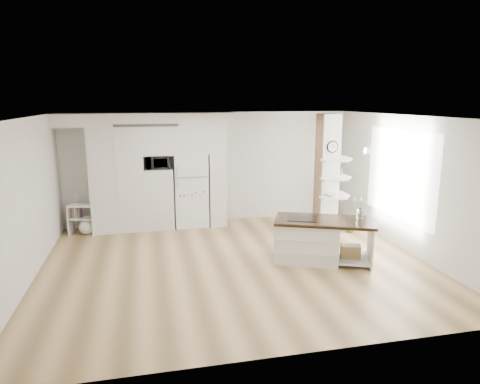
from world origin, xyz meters
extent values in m
cube|color=tan|center=(0.00, 0.00, 0.00)|extent=(7.00, 6.00, 0.01)
cube|color=white|center=(0.00, 0.00, 2.70)|extent=(7.00, 6.00, 0.04)
cube|color=silver|center=(0.00, 3.00, 1.35)|extent=(7.00, 0.04, 2.70)
cube|color=silver|center=(0.00, -3.00, 1.35)|extent=(7.00, 0.04, 2.70)
cube|color=silver|center=(-3.50, 0.00, 1.35)|extent=(0.04, 6.00, 2.70)
cube|color=silver|center=(3.50, 0.00, 1.35)|extent=(0.04, 6.00, 2.70)
cube|color=white|center=(-2.20, 2.67, 1.20)|extent=(1.20, 0.65, 2.40)
cube|color=white|center=(-1.27, 2.67, 0.71)|extent=(0.65, 0.65, 1.42)
cube|color=white|center=(-1.27, 2.67, 2.08)|extent=(0.65, 0.65, 0.65)
cube|color=white|center=(-0.53, 2.67, 2.08)|extent=(0.85, 0.65, 0.65)
cube|color=white|center=(0.10, 2.67, 1.20)|extent=(0.40, 0.65, 2.40)
cube|color=silver|center=(-1.50, 2.65, 2.55)|extent=(4.00, 0.70, 0.30)
cube|color=#262626|center=(-1.50, 2.31, 2.44)|extent=(1.40, 0.04, 0.06)
cube|color=white|center=(-0.53, 2.68, 0.88)|extent=(0.78, 0.66, 1.75)
cube|color=#B2B2B7|center=(-0.53, 2.34, 1.24)|extent=(0.78, 0.01, 0.03)
cube|color=silver|center=(2.30, 1.20, 1.35)|extent=(0.40, 0.40, 2.70)
cube|color=tan|center=(2.09, 1.20, 1.35)|extent=(0.02, 0.40, 2.70)
cube|color=tan|center=(2.30, 1.41, 1.35)|extent=(0.40, 0.02, 2.70)
cylinder|color=black|center=(2.30, 0.99, 2.02)|extent=(0.25, 0.03, 0.25)
cylinder|color=white|center=(2.30, 0.98, 2.02)|extent=(0.21, 0.01, 0.21)
plane|color=white|center=(3.48, 0.30, 1.50)|extent=(0.00, 2.40, 2.40)
cylinder|color=white|center=(1.70, 0.15, 2.12)|extent=(0.12, 0.12, 0.10)
cube|color=white|center=(1.36, -0.10, 0.38)|extent=(1.38, 1.16, 0.76)
cube|color=white|center=(2.15, -0.44, 0.10)|extent=(0.88, 0.95, 0.04)
cube|color=white|center=(2.43, -0.55, 0.38)|extent=(0.33, 0.72, 0.76)
cube|color=black|center=(1.65, -0.23, 0.79)|extent=(2.00, 1.49, 0.05)
cube|color=black|center=(1.27, -0.07, 0.82)|extent=(0.67, 0.63, 0.01)
cube|color=#9E7E4C|center=(2.11, -0.42, 0.23)|extent=(0.44, 0.39, 0.23)
cylinder|color=white|center=(2.27, -0.39, 0.92)|extent=(0.12, 0.12, 0.22)
cube|color=white|center=(-3.27, 2.57, 0.34)|extent=(0.11, 0.33, 0.69)
cube|color=white|center=(-2.73, 2.43, 0.34)|extent=(0.11, 0.33, 0.69)
cube|color=white|center=(-3.00, 2.50, 0.67)|extent=(0.64, 0.46, 0.03)
cube|color=white|center=(-3.00, 2.50, 0.37)|extent=(0.61, 0.46, 0.03)
sphere|color=white|center=(-2.92, 2.48, 0.17)|extent=(0.33, 0.33, 0.33)
imported|color=#35692A|center=(3.00, 1.30, 0.24)|extent=(0.32, 0.29, 0.49)
imported|color=#35692A|center=(3.00, 2.50, 0.24)|extent=(0.31, 0.31, 0.48)
imported|color=#2D2D2D|center=(-1.27, 2.62, 1.57)|extent=(0.54, 0.37, 0.30)
imported|color=#35692A|center=(2.63, 1.30, 1.52)|extent=(0.27, 0.23, 0.30)
imported|color=white|center=(2.30, 0.90, 1.00)|extent=(0.22, 0.22, 0.05)
camera|label=1|loc=(-1.54, -7.34, 2.99)|focal=32.00mm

